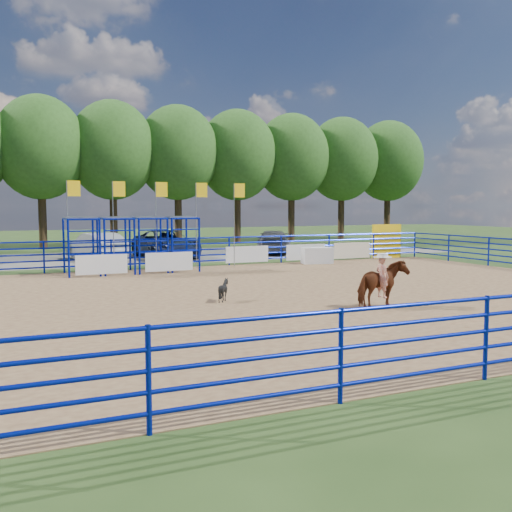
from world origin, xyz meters
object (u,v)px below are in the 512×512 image
at_px(car_c, 166,244).
at_px(horse_and_rider, 382,281).
at_px(calf, 224,290).
at_px(car_b, 97,247).
at_px(car_d, 273,242).
at_px(announcer_table, 317,256).

bearing_deg(car_c, horse_and_rider, -89.81).
xyz_separation_m(calf, car_b, (-1.57, 15.83, 0.41)).
distance_m(car_b, car_d, 11.22).
relative_size(calf, car_b, 0.15).
distance_m(horse_and_rider, car_b, 19.64).
distance_m(horse_and_rider, calf, 4.97).
bearing_deg(car_b, car_c, 164.24).
height_order(horse_and_rider, car_c, horse_and_rider).
bearing_deg(announcer_table, car_d, 83.58).
relative_size(car_b, car_d, 0.93).
relative_size(car_c, car_d, 1.15).
bearing_deg(horse_and_rider, car_c, 94.47).
height_order(announcer_table, car_b, car_b).
height_order(announcer_table, car_d, car_d).
bearing_deg(horse_and_rider, car_b, 106.23).
bearing_deg(car_d, announcer_table, 107.60).
bearing_deg(horse_and_rider, car_d, 73.48).
height_order(calf, car_b, car_b).
bearing_deg(announcer_table, car_b, 147.84).
distance_m(car_b, car_c, 4.01).
bearing_deg(horse_and_rider, announcer_table, 68.15).
distance_m(horse_and_rider, car_d, 20.13).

